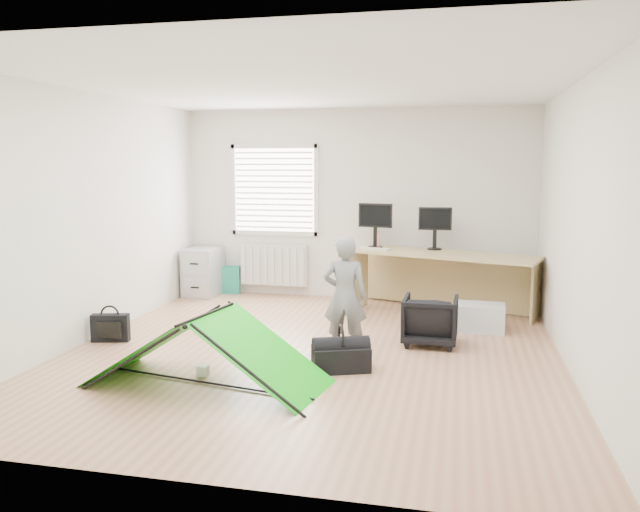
% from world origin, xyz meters
% --- Properties ---
extents(ground, '(5.50, 5.50, 0.00)m').
position_xyz_m(ground, '(0.00, 0.00, 0.00)').
color(ground, tan).
rests_on(ground, ground).
extents(back_wall, '(5.00, 0.02, 2.70)m').
position_xyz_m(back_wall, '(0.00, 2.75, 1.35)').
color(back_wall, silver).
rests_on(back_wall, ground).
extents(window, '(1.20, 0.06, 1.20)m').
position_xyz_m(window, '(-1.20, 2.71, 1.55)').
color(window, silver).
rests_on(window, back_wall).
extents(radiator, '(1.00, 0.12, 0.60)m').
position_xyz_m(radiator, '(-1.20, 2.67, 0.45)').
color(radiator, silver).
rests_on(radiator, back_wall).
extents(desk, '(2.45, 1.41, 0.80)m').
position_xyz_m(desk, '(1.28, 1.98, 0.40)').
color(desk, tan).
rests_on(desk, ground).
extents(filing_cabinet, '(0.47, 0.61, 0.71)m').
position_xyz_m(filing_cabinet, '(-2.21, 2.40, 0.35)').
color(filing_cabinet, '#A7A9AC').
rests_on(filing_cabinet, ground).
extents(monitor_left, '(0.48, 0.18, 0.44)m').
position_xyz_m(monitor_left, '(0.34, 2.30, 1.02)').
color(monitor_left, black).
rests_on(monitor_left, desk).
extents(monitor_right, '(0.44, 0.13, 0.41)m').
position_xyz_m(monitor_right, '(1.14, 2.31, 1.00)').
color(monitor_right, black).
rests_on(monitor_right, desk).
extents(keyboard, '(0.43, 0.30, 0.02)m').
position_xyz_m(keyboard, '(0.37, 2.16, 0.81)').
color(keyboard, beige).
rests_on(keyboard, desk).
extents(thermos, '(0.08, 0.08, 0.23)m').
position_xyz_m(thermos, '(0.38, 2.32, 0.91)').
color(thermos, '#CF7477').
rests_on(thermos, desk).
extents(office_chair, '(0.58, 0.60, 0.53)m').
position_xyz_m(office_chair, '(1.18, 0.57, 0.27)').
color(office_chair, black).
rests_on(office_chair, ground).
extents(person, '(0.46, 0.31, 1.22)m').
position_xyz_m(person, '(0.35, -0.01, 0.61)').
color(person, slate).
rests_on(person, ground).
extents(kite, '(2.18, 1.24, 0.64)m').
position_xyz_m(kite, '(-0.68, -1.12, 0.32)').
color(kite, '#15BC11').
rests_on(kite, ground).
extents(storage_crate, '(0.58, 0.42, 0.31)m').
position_xyz_m(storage_crate, '(1.72, 1.26, 0.16)').
color(storage_crate, silver).
rests_on(storage_crate, ground).
extents(tote_bag, '(0.37, 0.24, 0.41)m').
position_xyz_m(tote_bag, '(-1.91, 2.63, 0.20)').
color(tote_bag, '#1E8A72').
rests_on(tote_bag, ground).
extents(laptop_bag, '(0.42, 0.21, 0.30)m').
position_xyz_m(laptop_bag, '(-2.25, -0.08, 0.15)').
color(laptop_bag, black).
rests_on(laptop_bag, ground).
extents(white_box, '(0.10, 0.10, 0.09)m').
position_xyz_m(white_box, '(-0.81, -0.91, 0.05)').
color(white_box, silver).
rests_on(white_box, ground).
extents(duffel_bag, '(0.59, 0.45, 0.23)m').
position_xyz_m(duffel_bag, '(0.40, -0.50, 0.12)').
color(duffel_bag, black).
rests_on(duffel_bag, ground).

